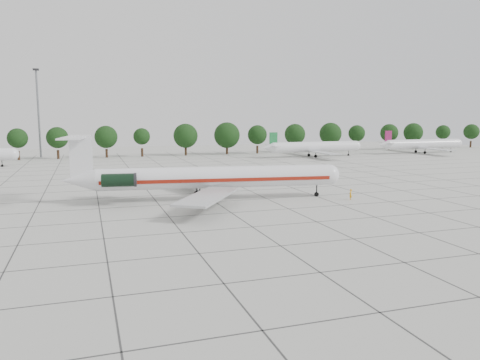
{
  "coord_description": "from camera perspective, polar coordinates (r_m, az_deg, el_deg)",
  "views": [
    {
      "loc": [
        -17.3,
        -56.04,
        12.5
      ],
      "look_at": [
        2.71,
        4.66,
        3.5
      ],
      "focal_mm": 35.0,
      "sensor_mm": 36.0,
      "label": 1
    }
  ],
  "objects": [
    {
      "name": "tree_line",
      "position": [
        141.3,
        -16.01,
        5.06
      ],
      "size": [
        249.86,
        8.44,
        10.22
      ],
      "color": "#332114",
      "rests_on": "ground"
    },
    {
      "name": "floodlight_mast",
      "position": [
        148.59,
        -23.39,
        8.05
      ],
      "size": [
        1.6,
        1.6,
        25.45
      ],
      "color": "slate",
      "rests_on": "ground"
    },
    {
      "name": "main_airliner",
      "position": [
        68.45,
        -4.63,
        0.33
      ],
      "size": [
        40.56,
        31.71,
        9.55
      ],
      "rotation": [
        0.0,
        0.0,
        -0.14
      ],
      "color": "silver",
      "rests_on": "ground"
    },
    {
      "name": "bg_airliner_d",
      "position": [
        140.19,
        9.11,
        3.99
      ],
      "size": [
        28.24,
        27.2,
        7.4
      ],
      "color": "silver",
      "rests_on": "ground"
    },
    {
      "name": "bg_airliner_e",
      "position": [
        162.74,
        21.39,
        4.09
      ],
      "size": [
        28.24,
        27.2,
        7.4
      ],
      "color": "silver",
      "rests_on": "ground"
    },
    {
      "name": "ground",
      "position": [
        59.97,
        -1.07,
        -4.02
      ],
      "size": [
        260.0,
        260.0,
        0.0
      ],
      "primitive_type": "plane",
      "color": "#BABAB2",
      "rests_on": "ground"
    },
    {
      "name": "apron_joints",
      "position": [
        74.17,
        -4.5,
        -1.71
      ],
      "size": [
        170.0,
        170.0,
        0.02
      ],
      "primitive_type": "cube",
      "color": "#383838",
      "rests_on": "ground"
    },
    {
      "name": "ground_crew",
      "position": [
        70.77,
        13.32,
        -1.72
      ],
      "size": [
        0.69,
        0.67,
        1.59
      ],
      "primitive_type": "imported",
      "rotation": [
        0.0,
        0.0,
        3.86
      ],
      "color": "orange",
      "rests_on": "ground"
    }
  ]
}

